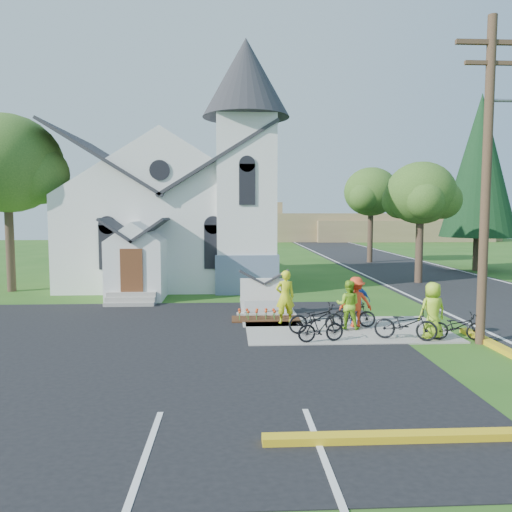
{
  "coord_description": "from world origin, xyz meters",
  "views": [
    {
      "loc": [
        -2.55,
        -16.52,
        4.12
      ],
      "look_at": [
        -1.43,
        5.0,
        2.24
      ],
      "focal_mm": 35.0,
      "sensor_mm": 36.0,
      "label": 1
    }
  ],
  "objects": [
    {
      "name": "bike_1",
      "position": [
        0.29,
        -1.2,
        0.51
      ],
      "size": [
        1.57,
        0.68,
        0.91
      ],
      "primitive_type": "imported",
      "rotation": [
        0.0,
        0.0,
        1.74
      ],
      "color": "black",
      "rests_on": "sidewalk"
    },
    {
      "name": "cyclist_4",
      "position": [
        3.97,
        -0.97,
        0.97
      ],
      "size": [
        0.99,
        0.73,
        1.85
      ],
      "primitive_type": "imported",
      "rotation": [
        0.0,
        0.0,
        3.31
      ],
      "color": "#ABD928",
      "rests_on": "sidewalk"
    },
    {
      "name": "utility_pole",
      "position": [
        5.36,
        -1.5,
        5.4
      ],
      "size": [
        3.45,
        0.28,
        10.0
      ],
      "color": "#422C21",
      "rests_on": "ground"
    },
    {
      "name": "bike_4",
      "position": [
        4.7,
        -1.2,
        0.5
      ],
      "size": [
        1.76,
        0.81,
        0.89
      ],
      "primitive_type": "imported",
      "rotation": [
        0.0,
        0.0,
        1.44
      ],
      "color": "black",
      "rests_on": "sidewalk"
    },
    {
      "name": "cyclist_1",
      "position": [
        1.57,
        0.53,
        0.91
      ],
      "size": [
        0.98,
        0.86,
        1.71
      ],
      "primitive_type": "imported",
      "rotation": [
        0.0,
        0.0,
        2.86
      ],
      "color": "#83BE23",
      "rests_on": "sidewalk"
    },
    {
      "name": "bike_0",
      "position": [
        0.35,
        -0.04,
        0.56
      ],
      "size": [
        2.01,
        0.97,
        1.02
      ],
      "primitive_type": "imported",
      "rotation": [
        0.0,
        0.0,
        1.73
      ],
      "color": "black",
      "rests_on": "sidewalk"
    },
    {
      "name": "parking_lot",
      "position": [
        -7.0,
        -2.0,
        0.01
      ],
      "size": [
        20.0,
        16.0,
        0.02
      ],
      "primitive_type": "cube",
      "color": "black",
      "rests_on": "ground"
    },
    {
      "name": "church_sign",
      "position": [
        -1.2,
        3.2,
        1.03
      ],
      "size": [
        2.2,
        0.4,
        1.7
      ],
      "color": "gray",
      "rests_on": "ground"
    },
    {
      "name": "ground",
      "position": [
        0.0,
        0.0,
        0.0
      ],
      "size": [
        120.0,
        120.0,
        0.0
      ],
      "primitive_type": "plane",
      "color": "#275518",
      "rests_on": "ground"
    },
    {
      "name": "conifer",
      "position": [
        15.0,
        18.0,
        7.39
      ],
      "size": [
        5.2,
        5.2,
        12.4
      ],
      "color": "#3B2820",
      "rests_on": "ground"
    },
    {
      "name": "flower_bed",
      "position": [
        -1.2,
        2.3,
        0.04
      ],
      "size": [
        2.6,
        1.1,
        0.07
      ],
      "primitive_type": "cube",
      "color": "#38210F",
      "rests_on": "ground"
    },
    {
      "name": "tree_lot_corner",
      "position": [
        -14.0,
        10.0,
        6.6
      ],
      "size": [
        5.6,
        5.6,
        9.15
      ],
      "color": "#3B2820",
      "rests_on": "ground"
    },
    {
      "name": "sidewalk",
      "position": [
        1.5,
        0.5,
        0.03
      ],
      "size": [
        7.0,
        4.0,
        0.05
      ],
      "primitive_type": "cube",
      "color": "gray",
      "rests_on": "ground"
    },
    {
      "name": "distant_hills",
      "position": [
        3.36,
        56.33,
        2.17
      ],
      "size": [
        61.0,
        10.0,
        5.6
      ],
      "color": "olive",
      "rests_on": "ground"
    },
    {
      "name": "cyclist_2",
      "position": [
        2.05,
        1.27,
        0.91
      ],
      "size": [
        1.06,
        0.57,
        1.72
      ],
      "primitive_type": "imported",
      "rotation": [
        0.0,
        0.0,
        2.98
      ],
      "color": "blue",
      "rests_on": "sidewalk"
    },
    {
      "name": "tree_road_near",
      "position": [
        8.5,
        12.0,
        5.21
      ],
      "size": [
        4.0,
        4.0,
        7.05
      ],
      "color": "#3B2820",
      "rests_on": "ground"
    },
    {
      "name": "cyclist_0",
      "position": [
        -0.54,
        1.51,
        1.03
      ],
      "size": [
        0.78,
        0.57,
        1.96
      ],
      "primitive_type": "imported",
      "rotation": [
        0.0,
        0.0,
        3.29
      ],
      "color": "yellow",
      "rests_on": "sidewalk"
    },
    {
      "name": "bike_2",
      "position": [
        3.06,
        -1.08,
        0.56
      ],
      "size": [
        2.07,
        1.29,
        1.03
      ],
      "primitive_type": "imported",
      "rotation": [
        0.0,
        0.0,
        1.23
      ],
      "color": "black",
      "rests_on": "sidewalk"
    },
    {
      "name": "bike_3",
      "position": [
        1.84,
        0.77,
        0.51
      ],
      "size": [
        1.58,
        0.71,
        0.92
      ],
      "primitive_type": "imported",
      "rotation": [
        0.0,
        0.0,
        1.38
      ],
      "color": "black",
      "rests_on": "sidewalk"
    },
    {
      "name": "church",
      "position": [
        -5.48,
        12.48,
        5.25
      ],
      "size": [
        12.35,
        12.0,
        13.0
      ],
      "color": "white",
      "rests_on": "ground"
    },
    {
      "name": "tree_road_mid",
      "position": [
        9.0,
        24.0,
        5.78
      ],
      "size": [
        4.4,
        4.4,
        7.8
      ],
      "color": "#3B2820",
      "rests_on": "ground"
    },
    {
      "name": "cyclist_3",
      "position": [
        1.92,
        0.84,
        0.94
      ],
      "size": [
        1.17,
        0.7,
        1.79
      ],
      "primitive_type": "imported",
      "rotation": [
        0.0,
        0.0,
        3.11
      ],
      "color": "#FA411B",
      "rests_on": "sidewalk"
    },
    {
      "name": "road",
      "position": [
        10.0,
        15.0,
        0.01
      ],
      "size": [
        8.0,
        90.0,
        0.02
      ],
      "primitive_type": "cube",
      "color": "black",
      "rests_on": "ground"
    }
  ]
}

